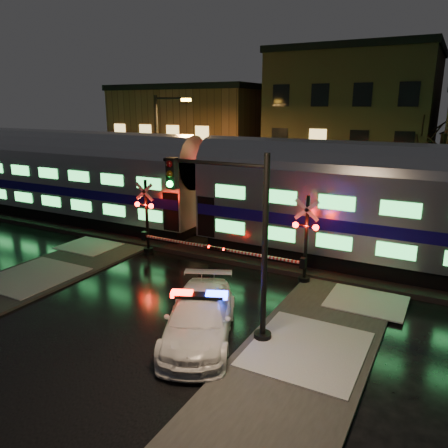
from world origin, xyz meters
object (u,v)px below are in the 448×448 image
at_px(crossing_signal_right, 297,248).
at_px(police_car, 200,318).
at_px(crossing_signal_left, 152,225).
at_px(traffic_light, 236,243).
at_px(streetlight, 161,149).

bearing_deg(crossing_signal_right, police_car, -101.38).
height_order(police_car, crossing_signal_left, crossing_signal_left).
xyz_separation_m(police_car, crossing_signal_right, (1.25, 6.21, 0.87)).
relative_size(crossing_signal_left, traffic_light, 0.89).
relative_size(police_car, crossing_signal_right, 1.03).
distance_m(police_car, crossing_signal_right, 6.39).
distance_m(police_car, streetlight, 17.33).
relative_size(crossing_signal_left, streetlight, 0.68).
bearing_deg(traffic_light, streetlight, 132.40).
bearing_deg(police_car, crossing_signal_left, 113.69).
bearing_deg(crossing_signal_left, streetlight, 121.76).
xyz_separation_m(police_car, traffic_light, (0.96, 0.81, 2.58)).
xyz_separation_m(crossing_signal_left, streetlight, (-4.15, 6.70, 3.16)).
distance_m(crossing_signal_left, streetlight, 8.49).
distance_m(police_car, crossing_signal_left, 9.18).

